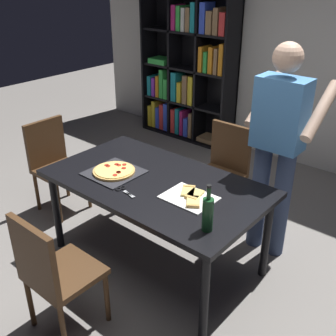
{
  "coord_description": "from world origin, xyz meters",
  "views": [
    {
      "loc": [
        1.84,
        -2.02,
        2.22
      ],
      "look_at": [
        0.0,
        0.15,
        0.8
      ],
      "focal_mm": 43.54,
      "sensor_mm": 36.0,
      "label": 1
    }
  ],
  "objects_px": {
    "chair_far_side": "(224,166)",
    "wine_bottle": "(208,213)",
    "person_serving_pizza": "(278,141)",
    "pepperoni_pizza_on_tray": "(114,171)",
    "chair_left_end": "(54,160)",
    "chair_near_camera": "(52,270)",
    "dining_table": "(155,189)",
    "kitchen_scissors": "(124,190)",
    "bookshelf": "(188,72)"
  },
  "relations": [
    {
      "from": "chair_near_camera",
      "to": "dining_table",
      "type": "bearing_deg",
      "value": 90.0
    },
    {
      "from": "kitchen_scissors",
      "to": "chair_near_camera",
      "type": "bearing_deg",
      "value": -84.51
    },
    {
      "from": "chair_far_side",
      "to": "bookshelf",
      "type": "bearing_deg",
      "value": 137.32
    },
    {
      "from": "chair_left_end",
      "to": "wine_bottle",
      "type": "height_order",
      "value": "wine_bottle"
    },
    {
      "from": "chair_near_camera",
      "to": "chair_left_end",
      "type": "relative_size",
      "value": 1.0
    },
    {
      "from": "dining_table",
      "to": "wine_bottle",
      "type": "distance_m",
      "value": 0.75
    },
    {
      "from": "person_serving_pizza",
      "to": "pepperoni_pizza_on_tray",
      "type": "relative_size",
      "value": 4.47
    },
    {
      "from": "pepperoni_pizza_on_tray",
      "to": "bookshelf",
      "type": "bearing_deg",
      "value": 115.56
    },
    {
      "from": "chair_far_side",
      "to": "kitchen_scissors",
      "type": "relative_size",
      "value": 4.55
    },
    {
      "from": "chair_far_side",
      "to": "person_serving_pizza",
      "type": "distance_m",
      "value": 0.81
    },
    {
      "from": "chair_far_side",
      "to": "kitchen_scissors",
      "type": "height_order",
      "value": "chair_far_side"
    },
    {
      "from": "person_serving_pizza",
      "to": "wine_bottle",
      "type": "bearing_deg",
      "value": -86.34
    },
    {
      "from": "chair_far_side",
      "to": "pepperoni_pizza_on_tray",
      "type": "relative_size",
      "value": 2.3
    },
    {
      "from": "chair_left_end",
      "to": "chair_far_side",
      "type": "bearing_deg",
      "value": 36.04
    },
    {
      "from": "person_serving_pizza",
      "to": "bookshelf",
      "type": "bearing_deg",
      "value": 142.69
    },
    {
      "from": "chair_far_side",
      "to": "bookshelf",
      "type": "distance_m",
      "value": 2.11
    },
    {
      "from": "bookshelf",
      "to": "person_serving_pizza",
      "type": "bearing_deg",
      "value": -37.31
    },
    {
      "from": "person_serving_pizza",
      "to": "chair_near_camera",
      "type": "bearing_deg",
      "value": -109.48
    },
    {
      "from": "chair_left_end",
      "to": "chair_near_camera",
      "type": "bearing_deg",
      "value": -36.04
    },
    {
      "from": "chair_far_side",
      "to": "person_serving_pizza",
      "type": "relative_size",
      "value": 0.51
    },
    {
      "from": "chair_left_end",
      "to": "kitchen_scissors",
      "type": "xyz_separation_m",
      "value": [
        1.27,
        -0.27,
        0.24
      ]
    },
    {
      "from": "chair_left_end",
      "to": "bookshelf",
      "type": "relative_size",
      "value": 0.46
    },
    {
      "from": "bookshelf",
      "to": "wine_bottle",
      "type": "distance_m",
      "value": 3.44
    },
    {
      "from": "dining_table",
      "to": "chair_far_side",
      "type": "relative_size",
      "value": 1.89
    },
    {
      "from": "dining_table",
      "to": "chair_left_end",
      "type": "height_order",
      "value": "chair_left_end"
    },
    {
      "from": "person_serving_pizza",
      "to": "pepperoni_pizza_on_tray",
      "type": "height_order",
      "value": "person_serving_pizza"
    },
    {
      "from": "chair_near_camera",
      "to": "chair_far_side",
      "type": "distance_m",
      "value": 1.94
    },
    {
      "from": "chair_left_end",
      "to": "bookshelf",
      "type": "xyz_separation_m",
      "value": [
        -0.19,
        2.38,
        0.41
      ]
    },
    {
      "from": "pepperoni_pizza_on_tray",
      "to": "wine_bottle",
      "type": "relative_size",
      "value": 1.24
    },
    {
      "from": "person_serving_pizza",
      "to": "kitchen_scissors",
      "type": "xyz_separation_m",
      "value": [
        -0.68,
        -1.02,
        -0.24
      ]
    },
    {
      "from": "dining_table",
      "to": "chair_far_side",
      "type": "height_order",
      "value": "chair_far_side"
    },
    {
      "from": "bookshelf",
      "to": "kitchen_scissors",
      "type": "distance_m",
      "value": 3.02
    },
    {
      "from": "chair_left_end",
      "to": "person_serving_pizza",
      "type": "height_order",
      "value": "person_serving_pizza"
    },
    {
      "from": "chair_near_camera",
      "to": "bookshelf",
      "type": "height_order",
      "value": "bookshelf"
    },
    {
      "from": "chair_far_side",
      "to": "wine_bottle",
      "type": "distance_m",
      "value": 1.46
    },
    {
      "from": "dining_table",
      "to": "person_serving_pizza",
      "type": "relative_size",
      "value": 0.97
    },
    {
      "from": "chair_left_end",
      "to": "bookshelf",
      "type": "bearing_deg",
      "value": 94.53
    },
    {
      "from": "chair_far_side",
      "to": "chair_left_end",
      "type": "bearing_deg",
      "value": -143.96
    },
    {
      "from": "wine_bottle",
      "to": "kitchen_scissors",
      "type": "relative_size",
      "value": 1.6
    },
    {
      "from": "bookshelf",
      "to": "person_serving_pizza",
      "type": "distance_m",
      "value": 2.68
    },
    {
      "from": "pepperoni_pizza_on_tray",
      "to": "chair_far_side",
      "type": "bearing_deg",
      "value": 73.13
    },
    {
      "from": "person_serving_pizza",
      "to": "kitchen_scissors",
      "type": "bearing_deg",
      "value": -123.54
    },
    {
      "from": "dining_table",
      "to": "chair_left_end",
      "type": "bearing_deg",
      "value": 180.0
    },
    {
      "from": "chair_left_end",
      "to": "wine_bottle",
      "type": "distance_m",
      "value": 2.06
    },
    {
      "from": "pepperoni_pizza_on_tray",
      "to": "kitchen_scissors",
      "type": "bearing_deg",
      "value": -29.98
    },
    {
      "from": "dining_table",
      "to": "kitchen_scissors",
      "type": "bearing_deg",
      "value": -104.03
    },
    {
      "from": "chair_near_camera",
      "to": "wine_bottle",
      "type": "distance_m",
      "value": 1.03
    },
    {
      "from": "pepperoni_pizza_on_tray",
      "to": "chair_near_camera",
      "type": "bearing_deg",
      "value": -68.83
    },
    {
      "from": "dining_table",
      "to": "bookshelf",
      "type": "relative_size",
      "value": 0.87
    },
    {
      "from": "chair_near_camera",
      "to": "kitchen_scissors",
      "type": "distance_m",
      "value": 0.75
    }
  ]
}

